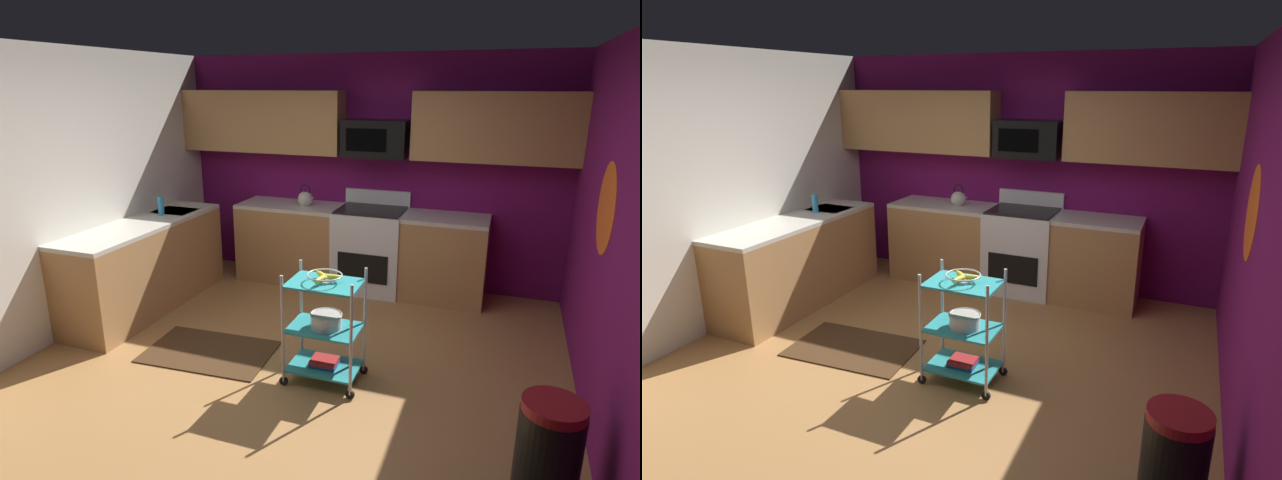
{
  "view_description": "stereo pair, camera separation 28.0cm",
  "coord_description": "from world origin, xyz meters",
  "views": [
    {
      "loc": [
        1.56,
        -3.36,
        2.25
      ],
      "look_at": [
        0.16,
        0.42,
        1.05
      ],
      "focal_mm": 29.13,
      "sensor_mm": 36.0,
      "label": 1
    },
    {
      "loc": [
        1.82,
        -3.26,
        2.25
      ],
      "look_at": [
        0.16,
        0.42,
        1.05
      ],
      "focal_mm": 29.13,
      "sensor_mm": 36.0,
      "label": 2
    }
  ],
  "objects": [
    {
      "name": "book_stack",
      "position": [
        0.33,
        0.08,
        0.16
      ],
      "size": [
        0.22,
        0.19,
        0.05
      ],
      "color": "#1E4C8C",
      "rests_on": "rolling_cart"
    },
    {
      "name": "wall_right",
      "position": [
        2.23,
        0.0,
        1.3
      ],
      "size": [
        0.06,
        4.8,
        2.6
      ],
      "primitive_type": "cube",
      "color": "#6B1156",
      "rests_on": "ground"
    },
    {
      "name": "microwave",
      "position": [
        0.15,
        2.21,
        1.7
      ],
      "size": [
        0.7,
        0.39,
        0.4
      ],
      "color": "black"
    },
    {
      "name": "floor_rug",
      "position": [
        -0.77,
        0.14,
        0.01
      ],
      "size": [
        1.14,
        0.76,
        0.01
      ],
      "primitive_type": "cube",
      "rotation": [
        0.0,
        0.0,
        0.06
      ],
      "color": "#472D19",
      "rests_on": "ground"
    },
    {
      "name": "rolling_cart",
      "position": [
        0.33,
        0.08,
        0.45
      ],
      "size": [
        0.61,
        0.4,
        0.91
      ],
      "color": "silver",
      "rests_on": "ground"
    },
    {
      "name": "kettle",
      "position": [
        -0.63,
        2.1,
        1.0
      ],
      "size": [
        0.21,
        0.18,
        0.26
      ],
      "color": "beige",
      "rests_on": "counter_run"
    },
    {
      "name": "wall_left",
      "position": [
        -2.23,
        0.0,
        1.3
      ],
      "size": [
        0.06,
        4.8,
        2.6
      ],
      "primitive_type": "cube",
      "color": "silver",
      "rests_on": "ground"
    },
    {
      "name": "dish_soap_bottle",
      "position": [
        -1.91,
        1.13,
        1.02
      ],
      "size": [
        0.06,
        0.06,
        0.2
      ],
      "primitive_type": "cylinder",
      "color": "#2D8CBF",
      "rests_on": "counter_run"
    },
    {
      "name": "mixing_bowl_large",
      "position": [
        0.34,
        0.08,
        0.52
      ],
      "size": [
        0.25,
        0.25,
        0.11
      ],
      "color": "silver",
      "rests_on": "rolling_cart"
    },
    {
      "name": "floor",
      "position": [
        0.0,
        0.0,
        -0.02
      ],
      "size": [
        4.4,
        4.8,
        0.04
      ],
      "primitive_type": "cube",
      "color": "#A87542",
      "rests_on": "ground"
    },
    {
      "name": "oven_range",
      "position": [
        0.15,
        2.1,
        0.48
      ],
      "size": [
        0.76,
        0.65,
        1.1
      ],
      "color": "white",
      "rests_on": "ground"
    },
    {
      "name": "counter_run",
      "position": [
        -0.8,
        1.56,
        0.46
      ],
      "size": [
        3.62,
        2.6,
        0.92
      ],
      "color": "#B27F4C",
      "rests_on": "ground"
    },
    {
      "name": "wall_flower_decal",
      "position": [
        2.2,
        0.55,
        1.45
      ],
      "size": [
        0.0,
        0.64,
        0.64
      ],
      "primitive_type": "cylinder",
      "rotation": [
        0.0,
        1.57,
        0.0
      ],
      "color": "#E5591E"
    },
    {
      "name": "upper_cabinets",
      "position": [
        -0.03,
        2.23,
        1.85
      ],
      "size": [
        4.4,
        0.33,
        0.7
      ],
      "color": "#B27F4C"
    },
    {
      "name": "trash_can",
      "position": [
        1.9,
        -0.72,
        0.33
      ],
      "size": [
        0.34,
        0.42,
        0.66
      ],
      "color": "black",
      "rests_on": "ground"
    },
    {
      "name": "fruit_bowl",
      "position": [
        0.33,
        0.08,
        0.88
      ],
      "size": [
        0.27,
        0.27,
        0.07
      ],
      "color": "silver",
      "rests_on": "rolling_cart"
    },
    {
      "name": "wall_back",
      "position": [
        0.0,
        2.43,
        1.3
      ],
      "size": [
        4.52,
        0.06,
        2.6
      ],
      "primitive_type": "cube",
      "color": "#6B1156",
      "rests_on": "ground"
    }
  ]
}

